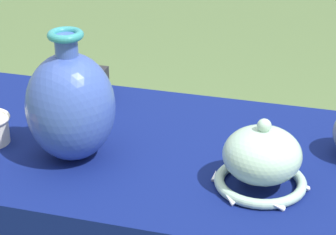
# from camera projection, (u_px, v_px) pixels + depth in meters

# --- Properties ---
(display_table) EXTENTS (1.23, 0.66, 0.79)m
(display_table) POSITION_uv_depth(u_px,v_px,m) (138.00, 181.00, 1.60)
(display_table) COLOR olive
(display_table) RESTS_ON ground_plane
(vase_tall_bulbous) EXTENTS (0.20, 0.20, 0.30)m
(vase_tall_bulbous) POSITION_uv_depth(u_px,v_px,m) (70.00, 105.00, 1.47)
(vase_tall_bulbous) COLOR #3851A8
(vase_tall_bulbous) RESTS_ON display_table
(vase_dome_bell) EXTENTS (0.21, 0.20, 0.16)m
(vase_dome_bell) POSITION_uv_depth(u_px,v_px,m) (262.00, 160.00, 1.38)
(vase_dome_bell) COLOR #A8CCB7
(vase_dome_bell) RESTS_ON display_table
(mosaic_tile_box) EXTENTS (0.12, 0.14, 0.08)m
(mosaic_tile_box) POSITION_uv_depth(u_px,v_px,m) (81.00, 86.00, 1.80)
(mosaic_tile_box) COLOR #232328
(mosaic_tile_box) RESTS_ON display_table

